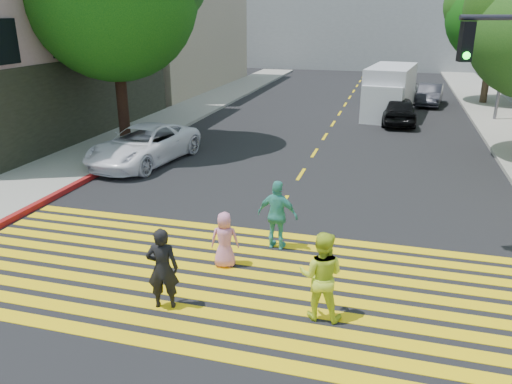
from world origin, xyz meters
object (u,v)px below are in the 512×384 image
at_px(pedestrian_man, 163,269).
at_px(silver_car, 404,88).
at_px(pedestrian_woman, 321,276).
at_px(pedestrian_child, 225,240).
at_px(dark_car_parked, 430,95).
at_px(tree_right_far, 499,9).
at_px(pedestrian_extra, 278,215).
at_px(dark_car_near, 398,110).
at_px(white_van, 389,93).
at_px(white_sedan, 144,145).

relative_size(pedestrian_man, silver_car, 0.38).
xyz_separation_m(pedestrian_woman, pedestrian_child, (-2.36, 1.44, -0.22)).
relative_size(pedestrian_woman, silver_car, 0.40).
relative_size(pedestrian_child, dark_car_parked, 0.33).
bearing_deg(tree_right_far, pedestrian_extra, -108.70).
bearing_deg(dark_car_parked, silver_car, 125.38).
xyz_separation_m(tree_right_far, silver_car, (-4.92, 1.77, -5.02)).
bearing_deg(dark_car_near, pedestrian_woman, 82.97).
xyz_separation_m(pedestrian_woman, white_van, (0.67, 20.51, 0.42)).
xyz_separation_m(pedestrian_woman, dark_car_near, (1.24, 18.54, -0.15)).
bearing_deg(tree_right_far, dark_car_near, -125.05).
distance_m(pedestrian_man, white_van, 21.29).
relative_size(silver_car, dark_car_parked, 1.11).
distance_m(dark_car_near, white_van, 2.13).
height_order(white_sedan, dark_car_parked, white_sedan).
distance_m(pedestrian_woman, pedestrian_child, 2.78).
xyz_separation_m(white_sedan, white_van, (8.68, 12.04, 0.58)).
relative_size(tree_right_far, dark_car_near, 2.00).
height_order(pedestrian_child, pedestrian_extra, pedestrian_extra).
bearing_deg(silver_car, pedestrian_child, 85.66).
xyz_separation_m(dark_car_near, silver_car, (0.28, 9.18, -0.08)).
bearing_deg(white_sedan, pedestrian_child, -42.81).
height_order(pedestrian_woman, white_van, white_van).
height_order(tree_right_far, pedestrian_child, tree_right_far).
bearing_deg(white_van, dark_car_near, -66.73).
xyz_separation_m(tree_right_far, pedestrian_child, (-8.81, -24.51, -5.01)).
height_order(pedestrian_extra, silver_car, pedestrian_extra).
relative_size(tree_right_far, dark_car_parked, 2.14).
bearing_deg(pedestrian_woman, pedestrian_man, 9.01).
relative_size(pedestrian_extra, white_sedan, 0.34).
distance_m(pedestrian_child, silver_car, 26.57).
xyz_separation_m(pedestrian_extra, dark_car_parked, (4.52, 22.18, -0.21)).
bearing_deg(pedestrian_extra, tree_right_far, -101.46).
distance_m(tree_right_far, pedestrian_extra, 25.05).
xyz_separation_m(white_sedan, dark_car_parked, (11.08, 16.37, -0.06)).
xyz_separation_m(pedestrian_child, white_sedan, (-5.64, 7.03, 0.06)).
bearing_deg(pedestrian_woman, white_van, -91.77).
relative_size(white_sedan, dark_car_parked, 1.30).
bearing_deg(pedestrian_man, pedestrian_child, -123.60).
bearing_deg(dark_car_near, white_sedan, 44.25).
bearing_deg(dark_car_parked, white_van, -111.97).
height_order(silver_car, dark_car_parked, dark_car_parked).
bearing_deg(pedestrian_extra, dark_car_parked, -94.28).
xyz_separation_m(pedestrian_extra, silver_car, (2.97, 25.06, -0.22)).
xyz_separation_m(pedestrian_man, pedestrian_extra, (1.51, 3.12, 0.03)).
relative_size(tree_right_far, silver_car, 1.92).
height_order(tree_right_far, dark_car_near, tree_right_far).
xyz_separation_m(pedestrian_man, dark_car_near, (4.20, 19.00, -0.12)).
xyz_separation_m(pedestrian_woman, silver_car, (1.52, 27.72, -0.23)).
distance_m(pedestrian_woman, dark_car_near, 18.58).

